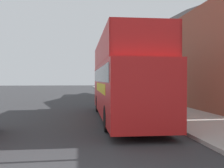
{
  "coord_description": "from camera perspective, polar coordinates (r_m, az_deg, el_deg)",
  "views": [
    {
      "loc": [
        0.73,
        -3.79,
        2.1
      ],
      "look_at": [
        2.38,
        9.18,
        1.89
      ],
      "focal_mm": 42.0,
      "sensor_mm": 36.0,
      "label": 1
    }
  ],
  "objects": [
    {
      "name": "sidewalk",
      "position": [
        22.65,
        7.72,
        -4.21
      ],
      "size": [
        3.7,
        108.0,
        0.14
      ],
      "color": "#ADAAA3",
      "rests_on": "ground_plane"
    },
    {
      "name": "parked_car_ahead_of_bus",
      "position": [
        22.03,
        0.23,
        -2.7
      ],
      "size": [
        1.85,
        4.09,
        1.51
      ],
      "rotation": [
        0.0,
        0.0,
        -0.02
      ],
      "color": "black",
      "rests_on": "ground_plane"
    },
    {
      "name": "brick_terrace_rear",
      "position": [
        27.35,
        15.86,
        6.05
      ],
      "size": [
        6.0,
        25.39,
        9.1
      ],
      "color": "#935642",
      "rests_on": "ground_plane"
    },
    {
      "name": "tour_bus",
      "position": [
        13.98,
        2.35,
        -0.06
      ],
      "size": [
        2.69,
        11.03,
        4.17
      ],
      "rotation": [
        0.0,
        0.0,
        -0.02
      ],
      "color": "red",
      "rests_on": "ground_plane"
    },
    {
      "name": "ground_plane",
      "position": [
        24.89,
        -8.92,
        -3.91
      ],
      "size": [
        144.0,
        144.0,
        0.0
      ],
      "primitive_type": "plane",
      "color": "#333335"
    },
    {
      "name": "lamp_post_second",
      "position": [
        15.48,
        9.87,
        5.11
      ],
      "size": [
        0.35,
        0.35,
        4.45
      ],
      "color": "black",
      "rests_on": "sidewalk"
    }
  ]
}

